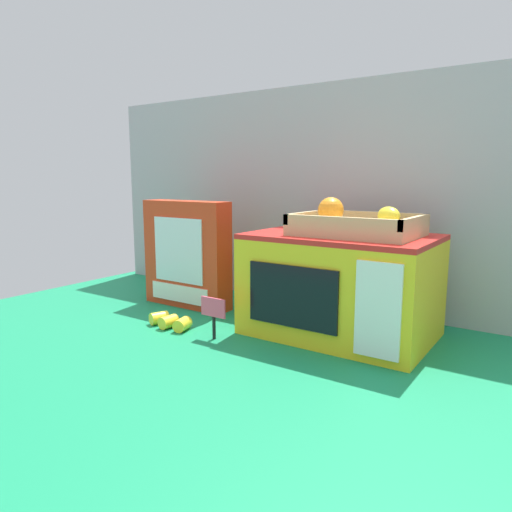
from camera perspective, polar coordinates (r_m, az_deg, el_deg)
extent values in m
plane|color=#147A4C|center=(1.23, 2.50, -8.33)|extent=(1.70, 1.70, 0.00)
cube|color=#A0A3A8|center=(1.40, 8.16, 7.07)|extent=(1.61, 0.03, 0.64)
cube|color=yellow|center=(1.15, 10.22, -3.75)|extent=(0.43, 0.28, 0.23)
cube|color=red|center=(1.13, 10.40, 2.32)|extent=(0.43, 0.28, 0.01)
cube|color=black|center=(1.04, 4.39, -4.94)|extent=(0.22, 0.01, 0.14)
cube|color=white|center=(0.97, 14.58, -6.43)|extent=(0.09, 0.01, 0.20)
cube|color=tan|center=(1.11, 12.12, 3.12)|extent=(0.28, 0.20, 0.03)
cube|color=tan|center=(1.02, 10.16, 4.04)|extent=(0.28, 0.01, 0.02)
cube|color=tan|center=(1.19, 13.89, 4.68)|extent=(0.28, 0.01, 0.02)
cube|color=tan|center=(1.16, 6.13, 4.78)|extent=(0.01, 0.20, 0.02)
cube|color=tan|center=(1.06, 18.75, 3.90)|extent=(0.01, 0.20, 0.02)
sphere|color=orange|center=(1.13, 9.08, 5.53)|extent=(0.06, 0.06, 0.06)
ellipsoid|color=yellow|center=(1.12, 15.83, 4.75)|extent=(0.08, 0.07, 0.04)
cube|color=red|center=(1.39, -8.40, 0.25)|extent=(0.28, 0.07, 0.31)
cube|color=silver|center=(1.36, -9.45, 0.69)|extent=(0.18, 0.00, 0.19)
cube|color=white|center=(1.39, -9.31, -4.52)|extent=(0.21, 0.00, 0.05)
cylinder|color=black|center=(1.12, -5.12, -8.66)|extent=(0.01, 0.01, 0.06)
cube|color=#F44C6B|center=(1.11, -5.23, -6.22)|extent=(0.07, 0.00, 0.05)
cylinder|color=yellow|center=(1.26, -11.69, -7.39)|extent=(0.05, 0.05, 0.03)
cylinder|color=yellow|center=(1.22, -10.58, -7.86)|extent=(0.04, 0.05, 0.03)
cylinder|color=yellow|center=(1.19, -8.93, -8.22)|extent=(0.04, 0.05, 0.03)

